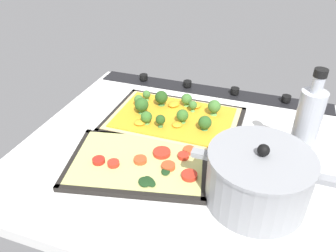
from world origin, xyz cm
name	(u,v)px	position (x,y,z in cm)	size (l,w,h in cm)	color
ground_plane	(182,151)	(0.00, 0.00, -1.50)	(80.52, 72.26, 3.00)	white
stove_control_panel	(210,90)	(0.00, -32.63, 0.55)	(77.30, 7.00, 2.60)	black
baking_tray_front	(174,121)	(5.50, -10.41, 0.37)	(37.35, 25.89, 1.30)	black
broccoli_pizza	(174,116)	(5.79, -10.75, 2.01)	(34.94, 23.48, 6.10)	#D3B77F
baking_tray_back	(139,163)	(7.67, 10.11, 0.38)	(36.73, 29.10, 1.30)	black
veggie_pizza_back	(141,161)	(6.95, 10.12, 1.09)	(33.87, 26.24, 1.90)	#BDBF6E
cooking_pot	(258,178)	(-19.73, 12.57, 5.90)	(27.74, 20.95, 14.11)	gray
oil_bottle	(306,128)	(-27.89, -2.60, 10.27)	(5.55, 5.55, 24.31)	#B7BCC6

